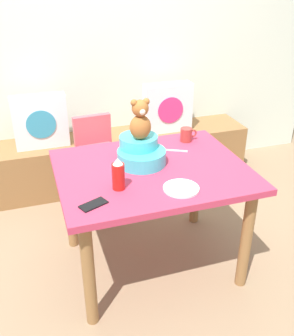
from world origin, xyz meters
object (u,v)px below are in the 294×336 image
object	(u,v)px
pillow_floral_right	(168,108)
book_stack	(94,136)
dinner_plate_near	(181,188)
cell_phone	(93,204)
dining_table	(152,184)
infant_seat_teal	(141,152)
teddy_bear	(140,120)
ketchup_bottle	(118,175)
pillow_floral_left	(40,122)
coffee_mug	(187,135)
highchair	(98,153)

from	to	relation	value
pillow_floral_right	book_stack	xyz separation A→B (m)	(-0.69, 0.02, -0.19)
book_stack	dinner_plate_near	size ratio (longest dim) A/B	1.00
book_stack	dinner_plate_near	bearing A→B (deg)	-82.03
book_stack	cell_phone	world-z (taller)	cell_phone
dining_table	dinner_plate_near	bearing A→B (deg)	-76.38
infant_seat_teal	teddy_bear	world-z (taller)	teddy_bear
book_stack	ketchup_bottle	size ratio (longest dim) A/B	1.08
infant_seat_teal	ketchup_bottle	world-z (taller)	ketchup_bottle
pillow_floral_left	coffee_mug	size ratio (longest dim) A/B	3.67
pillow_floral_left	coffee_mug	distance (m)	1.29
infant_seat_teal	coffee_mug	world-z (taller)	infant_seat_teal
pillow_floral_right	coffee_mug	xyz separation A→B (m)	(-0.20, -0.87, 0.11)
highchair	infant_seat_teal	bearing A→B (deg)	-77.69
book_stack	cell_phone	xyz separation A→B (m)	(-0.28, -1.50, 0.26)
pillow_floral_left	dining_table	distance (m)	1.32
highchair	book_stack	bearing A→B (deg)	83.39
highchair	cell_phone	bearing A→B (deg)	-102.12
ketchup_bottle	highchair	bearing A→B (deg)	86.18
book_stack	dinner_plate_near	distance (m)	1.53
pillow_floral_left	infant_seat_teal	size ratio (longest dim) A/B	1.33
dinner_plate_near	teddy_bear	bearing A→B (deg)	106.40
teddy_bear	ketchup_bottle	distance (m)	0.39
book_stack	infant_seat_teal	xyz separation A→B (m)	(0.10, -1.11, 0.32)
dinner_plate_near	cell_phone	distance (m)	0.49
ketchup_bottle	dinner_plate_near	world-z (taller)	ketchup_bottle
pillow_floral_right	dining_table	distance (m)	1.31
ketchup_bottle	cell_phone	bearing A→B (deg)	-143.44
infant_seat_teal	dinner_plate_near	world-z (taller)	infant_seat_teal
ketchup_bottle	book_stack	bearing A→B (deg)	85.30
pillow_floral_left	teddy_bear	world-z (taller)	teddy_bear
infant_seat_teal	teddy_bear	size ratio (longest dim) A/B	1.32
pillow_floral_left	coffee_mug	xyz separation A→B (m)	(0.94, -0.87, 0.11)
infant_seat_teal	teddy_bear	xyz separation A→B (m)	(-0.00, -0.00, 0.21)
teddy_bear	ketchup_bottle	size ratio (longest dim) A/B	1.35
coffee_mug	ketchup_bottle	bearing A→B (deg)	-141.63
infant_seat_teal	coffee_mug	distance (m)	0.46
dinner_plate_near	pillow_floral_right	bearing A→B (deg)	71.80
cell_phone	highchair	bearing A→B (deg)	-35.47
book_stack	pillow_floral_left	bearing A→B (deg)	-177.27
highchair	dinner_plate_near	xyz separation A→B (m)	(0.26, -1.06, 0.22)
pillow_floral_left	dinner_plate_near	xyz separation A→B (m)	(0.65, -1.47, 0.07)
pillow_floral_right	infant_seat_teal	world-z (taller)	same
coffee_mug	pillow_floral_right	bearing A→B (deg)	77.38
infant_seat_teal	dinner_plate_near	bearing A→B (deg)	-73.63
cell_phone	coffee_mug	bearing A→B (deg)	-75.36
book_stack	coffee_mug	distance (m)	1.07
coffee_mug	dinner_plate_near	world-z (taller)	coffee_mug
dinner_plate_near	cell_phone	size ratio (longest dim) A/B	1.39
book_stack	pillow_floral_right	bearing A→B (deg)	-1.73
pillow_floral_right	dining_table	bearing A→B (deg)	-115.08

